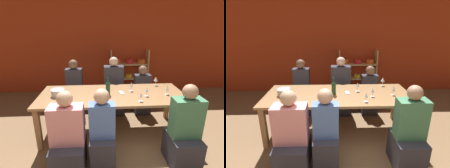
{
  "view_description": "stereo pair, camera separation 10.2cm",
  "coord_description": "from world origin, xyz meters",
  "views": [
    {
      "loc": [
        -0.31,
        -1.25,
        1.91
      ],
      "look_at": [
        -0.11,
        1.68,
        0.91
      ],
      "focal_mm": 28.0,
      "sensor_mm": 36.0,
      "label": 1
    },
    {
      "loc": [
        -0.21,
        -1.26,
        1.91
      ],
      "look_at": [
        -0.11,
        1.68,
        0.91
      ],
      "focal_mm": 28.0,
      "sensor_mm": 36.0,
      "label": 2
    }
  ],
  "objects": [
    {
      "name": "shelf_unit",
      "position": [
        0.52,
        3.63,
        0.5
      ],
      "size": [
        1.08,
        0.3,
        1.25
      ],
      "color": "tan",
      "rests_on": "ground_plane"
    },
    {
      "name": "wine_glass_white_a",
      "position": [
        0.32,
        1.24,
        0.87
      ],
      "size": [
        0.07,
        0.07,
        0.15
      ],
      "color": "white",
      "rests_on": "dining_table"
    },
    {
      "name": "wine_glass_red_d",
      "position": [
        0.84,
        1.5,
        0.88
      ],
      "size": [
        0.06,
        0.06,
        0.17
      ],
      "color": "white",
      "rests_on": "dining_table"
    },
    {
      "name": "wall_back_red",
      "position": [
        0.0,
        3.83,
        1.35
      ],
      "size": [
        8.8,
        0.06,
        2.7
      ],
      "color": "#B23819",
      "rests_on": "ground_plane"
    },
    {
      "name": "person_near_c",
      "position": [
        -0.76,
        0.76,
        0.41
      ],
      "size": [
        0.44,
        0.55,
        1.15
      ],
      "color": "#2D2D38",
      "rests_on": "ground_plane"
    },
    {
      "name": "wine_glass_white_b",
      "position": [
        -0.89,
        1.2,
        0.89
      ],
      "size": [
        0.08,
        0.08,
        0.18
      ],
      "color": "white",
      "rests_on": "dining_table"
    },
    {
      "name": "dining_table",
      "position": [
        -0.11,
        1.58,
        0.68
      ],
      "size": [
        2.53,
        1.02,
        0.76
      ],
      "color": "olive",
      "rests_on": "ground_plane"
    },
    {
      "name": "person_far_b",
      "position": [
        0.61,
        2.37,
        0.4
      ],
      "size": [
        0.35,
        0.44,
        1.08
      ],
      "rotation": [
        0.0,
        0.0,
        3.14
      ],
      "color": "#2D2D38",
      "rests_on": "ground_plane"
    },
    {
      "name": "person_far_c",
      "position": [
        -0.88,
        2.42,
        0.46
      ],
      "size": [
        0.35,
        0.44,
        1.22
      ],
      "rotation": [
        0.0,
        0.0,
        3.14
      ],
      "color": "#2D2D38",
      "rests_on": "ground_plane"
    },
    {
      "name": "cell_phone",
      "position": [
        0.06,
        1.63,
        0.77
      ],
      "size": [
        0.09,
        0.16,
        0.01
      ],
      "color": "silver",
      "rests_on": "dining_table"
    },
    {
      "name": "wine_glass_white_c",
      "position": [
        0.79,
        1.99,
        0.89
      ],
      "size": [
        0.08,
        0.08,
        0.17
      ],
      "color": "white",
      "rests_on": "dining_table"
    },
    {
      "name": "person_near_b",
      "position": [
        0.83,
        0.74,
        0.44
      ],
      "size": [
        0.4,
        0.5,
        1.2
      ],
      "color": "#2D2D38",
      "rests_on": "ground_plane"
    },
    {
      "name": "mixing_bowl",
      "position": [
        -1.04,
        1.57,
        0.82
      ],
      "size": [
        0.24,
        0.24,
        0.12
      ],
      "color": "#B7BABC",
      "rests_on": "dining_table"
    },
    {
      "name": "person_far_a",
      "position": [
        -0.02,
        2.4,
        0.46
      ],
      "size": [
        0.42,
        0.52,
        1.27
      ],
      "rotation": [
        0.0,
        0.0,
        3.14
      ],
      "color": "#2D2D38",
      "rests_on": "ground_plane"
    },
    {
      "name": "wine_glass_red_c",
      "position": [
        -0.34,
        1.38,
        0.88
      ],
      "size": [
        0.08,
        0.08,
        0.16
      ],
      "color": "white",
      "rests_on": "dining_table"
    },
    {
      "name": "person_near_a",
      "position": [
        -0.3,
        0.79,
        0.44
      ],
      "size": [
        0.34,
        0.43,
        1.16
      ],
      "color": "#2D2D38",
      "rests_on": "ground_plane"
    },
    {
      "name": "wine_glass_red_b",
      "position": [
        0.25,
        1.7,
        0.88
      ],
      "size": [
        0.07,
        0.07,
        0.17
      ],
      "color": "white",
      "rests_on": "dining_table"
    },
    {
      "name": "wine_glass_red_a",
      "position": [
        0.46,
        1.45,
        0.87
      ],
      "size": [
        0.07,
        0.07,
        0.16
      ],
      "color": "white",
      "rests_on": "dining_table"
    },
    {
      "name": "wine_bottle_green",
      "position": [
        -0.19,
        1.57,
        0.89
      ],
      "size": [
        0.08,
        0.08,
        0.31
      ],
      "color": "#19381E",
      "rests_on": "dining_table"
    }
  ]
}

